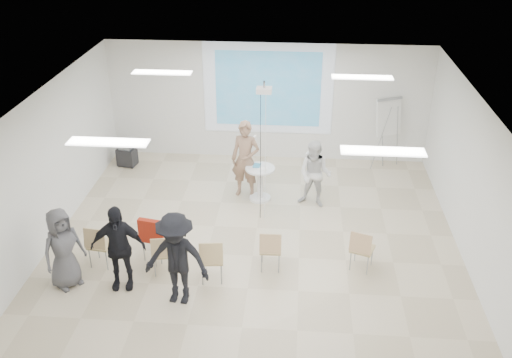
# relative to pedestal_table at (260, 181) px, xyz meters

# --- Properties ---
(floor) EXTENTS (8.00, 9.00, 0.10)m
(floor) POSITION_rel_pedestal_table_xyz_m (0.02, -2.23, -0.50)
(floor) COLOR beige
(floor) RESTS_ON ground
(ceiling) EXTENTS (8.00, 9.00, 0.10)m
(ceiling) POSITION_rel_pedestal_table_xyz_m (0.02, -2.23, 2.60)
(ceiling) COLOR white
(ceiling) RESTS_ON wall_back
(wall_back) EXTENTS (8.00, 0.10, 3.00)m
(wall_back) POSITION_rel_pedestal_table_xyz_m (0.02, 2.32, 1.05)
(wall_back) COLOR silver
(wall_back) RESTS_ON floor
(wall_left) EXTENTS (0.10, 9.00, 3.00)m
(wall_left) POSITION_rel_pedestal_table_xyz_m (-4.03, -2.23, 1.05)
(wall_left) COLOR silver
(wall_left) RESTS_ON floor
(wall_right) EXTENTS (0.10, 9.00, 3.00)m
(wall_right) POSITION_rel_pedestal_table_xyz_m (4.07, -2.23, 1.05)
(wall_right) COLOR silver
(wall_right) RESTS_ON floor
(projection_halo) EXTENTS (3.20, 0.01, 2.30)m
(projection_halo) POSITION_rel_pedestal_table_xyz_m (0.02, 2.26, 1.40)
(projection_halo) COLOR silver
(projection_halo) RESTS_ON wall_back
(projection_image) EXTENTS (2.60, 0.01, 1.90)m
(projection_image) POSITION_rel_pedestal_table_xyz_m (0.02, 2.24, 1.40)
(projection_image) COLOR teal
(projection_image) RESTS_ON wall_back
(pedestal_table) EXTENTS (0.73, 0.73, 0.82)m
(pedestal_table) POSITION_rel_pedestal_table_xyz_m (0.00, 0.00, 0.00)
(pedestal_table) COLOR white
(pedestal_table) RESTS_ON floor
(player_left) EXTENTS (0.82, 0.64, 2.02)m
(player_left) POSITION_rel_pedestal_table_xyz_m (-0.34, 0.18, 0.56)
(player_left) COLOR #96735C
(player_left) RESTS_ON floor
(player_right) EXTENTS (0.97, 0.86, 1.68)m
(player_right) POSITION_rel_pedestal_table_xyz_m (1.20, -0.16, 0.39)
(player_right) COLOR white
(player_right) RESTS_ON floor
(controller_left) EXTENTS (0.06, 0.12, 0.04)m
(controller_left) POSITION_rel_pedestal_table_xyz_m (-0.16, 0.43, 0.88)
(controller_left) COLOR white
(controller_left) RESTS_ON player_left
(controller_right) EXTENTS (0.08, 0.13, 0.04)m
(controller_right) POSITION_rel_pedestal_table_xyz_m (1.02, 0.09, 0.68)
(controller_right) COLOR white
(controller_right) RESTS_ON player_right
(chair_far_left) EXTENTS (0.46, 0.49, 0.87)m
(chair_far_left) POSITION_rel_pedestal_table_xyz_m (-2.76, -2.79, 0.06)
(chair_far_left) COLOR tan
(chair_far_left) RESTS_ON floor
(chair_left_mid) EXTENTS (0.51, 0.54, 0.92)m
(chair_left_mid) POSITION_rel_pedestal_table_xyz_m (-1.81, -2.49, 0.09)
(chair_left_mid) COLOR tan
(chair_left_mid) RESTS_ON floor
(chair_left_inner) EXTENTS (0.45, 0.48, 0.81)m
(chair_left_inner) POSITION_rel_pedestal_table_xyz_m (-1.54, -2.91, 0.03)
(chair_left_inner) COLOR tan
(chair_left_inner) RESTS_ON floor
(chair_center) EXTENTS (0.47, 0.50, 0.88)m
(chair_center) POSITION_rel_pedestal_table_xyz_m (-0.63, -3.08, 0.07)
(chair_center) COLOR tan
(chair_center) RESTS_ON floor
(chair_right_inner) EXTENTS (0.40, 0.43, 0.84)m
(chair_right_inner) POSITION_rel_pedestal_table_xyz_m (0.39, -2.65, 0.04)
(chair_right_inner) COLOR tan
(chair_right_inner) RESTS_ON floor
(chair_right_far) EXTENTS (0.52, 0.54, 0.85)m
(chair_right_far) POSITION_rel_pedestal_table_xyz_m (2.03, -2.51, 0.05)
(chair_right_far) COLOR tan
(chair_right_far) RESTS_ON floor
(red_jacket) EXTENTS (0.50, 0.20, 0.47)m
(red_jacket) POSITION_rel_pedestal_table_xyz_m (-1.79, -2.63, 0.27)
(red_jacket) COLOR #B02815
(red_jacket) RESTS_ON chair_left_mid
(laptop) EXTENTS (0.33, 0.27, 0.02)m
(laptop) POSITION_rel_pedestal_table_xyz_m (-1.56, -2.82, -0.02)
(laptop) COLOR black
(laptop) RESTS_ON chair_left_inner
(audience_left) EXTENTS (1.13, 0.75, 1.84)m
(audience_left) POSITION_rel_pedestal_table_xyz_m (-2.20, -3.31, 0.47)
(audience_left) COLOR black
(audience_left) RESTS_ON floor
(audience_mid) EXTENTS (1.33, 0.83, 1.93)m
(audience_mid) POSITION_rel_pedestal_table_xyz_m (-1.11, -3.63, 0.51)
(audience_mid) COLOR black
(audience_mid) RESTS_ON floor
(audience_outer) EXTENTS (0.95, 0.99, 1.70)m
(audience_outer) POSITION_rel_pedestal_table_xyz_m (-3.17, -3.35, 0.40)
(audience_outer) COLOR #56565B
(audience_outer) RESTS_ON floor
(flipchart_easel) EXTENTS (0.72, 0.58, 1.81)m
(flipchart_easel) POSITION_rel_pedestal_table_xyz_m (2.98, 1.90, 0.88)
(flipchart_easel) COLOR #909398
(flipchart_easel) RESTS_ON floor
(av_cart) EXTENTS (0.50, 0.42, 0.66)m
(av_cart) POSITION_rel_pedestal_table_xyz_m (-3.47, 1.46, -0.15)
(av_cart) COLOR black
(av_cart) RESTS_ON floor
(ceiling_projector) EXTENTS (0.30, 0.25, 3.00)m
(ceiling_projector) POSITION_rel_pedestal_table_xyz_m (0.12, -0.74, 2.24)
(ceiling_projector) COLOR white
(ceiling_projector) RESTS_ON ceiling
(fluor_panel_nw) EXTENTS (1.20, 0.30, 0.02)m
(fluor_panel_nw) POSITION_rel_pedestal_table_xyz_m (-1.98, -0.23, 2.52)
(fluor_panel_nw) COLOR white
(fluor_panel_nw) RESTS_ON ceiling
(fluor_panel_ne) EXTENTS (1.20, 0.30, 0.02)m
(fluor_panel_ne) POSITION_rel_pedestal_table_xyz_m (2.02, -0.23, 2.52)
(fluor_panel_ne) COLOR white
(fluor_panel_ne) RESTS_ON ceiling
(fluor_panel_sw) EXTENTS (1.20, 0.30, 0.02)m
(fluor_panel_sw) POSITION_rel_pedestal_table_xyz_m (-1.98, -3.73, 2.52)
(fluor_panel_sw) COLOR white
(fluor_panel_sw) RESTS_ON ceiling
(fluor_panel_se) EXTENTS (1.20, 0.30, 0.02)m
(fluor_panel_se) POSITION_rel_pedestal_table_xyz_m (2.02, -3.73, 2.52)
(fluor_panel_se) COLOR white
(fluor_panel_se) RESTS_ON ceiling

